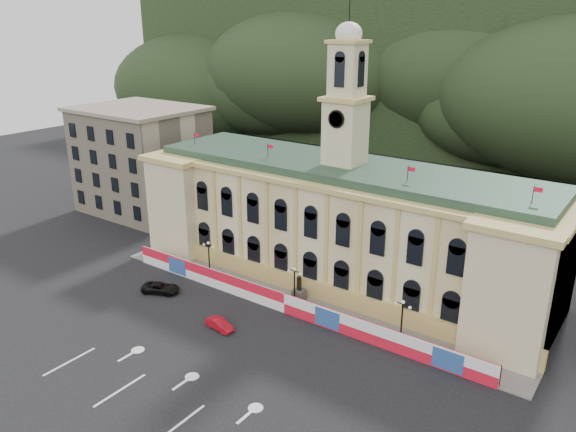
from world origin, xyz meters
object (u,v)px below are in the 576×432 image
Objects in this scene: red_sedan at (220,324)px; black_suv at (161,288)px; lamp_center at (294,283)px; statue at (299,294)px.

red_sedan is 12.29m from black_suv.
black_suv is at bearing -155.97° from lamp_center.
black_suv is (-15.87, -7.08, -2.40)m from lamp_center.
lamp_center is at bearing -14.90° from red_sedan.
black_suv is (-15.87, -8.08, -0.52)m from statue.
lamp_center reaches higher than red_sedan.
black_suv is (-12.09, 2.22, 0.06)m from red_sedan.
black_suv reaches higher than red_sedan.
black_suv is at bearing 86.82° from red_sedan.
lamp_center is 17.55m from black_suv.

